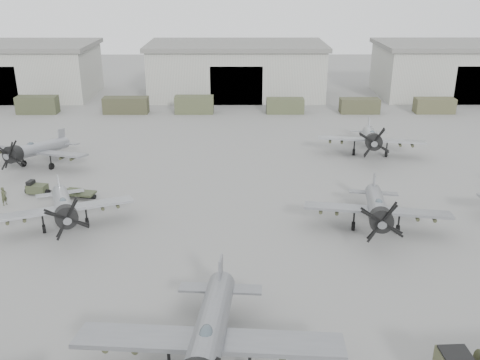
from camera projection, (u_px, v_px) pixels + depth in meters
The scene contains 17 objects.
ground at pixel (234, 316), 32.48m from camera, with size 220.00×220.00×0.00m, color slate.
hangar_left at pixel (7, 70), 88.46m from camera, with size 29.00×14.80×8.70m.
hangar_center at pixel (236, 69), 88.59m from camera, with size 29.00×14.80×8.70m.
hangar_right at pixel (465, 69), 88.73m from camera, with size 29.00×14.80×8.70m.
support_truck_1 at pixel (37, 105), 78.48m from camera, with size 5.89×2.20×2.53m, color #3B3F29.
support_truck_2 at pixel (126, 105), 78.55m from camera, with size 6.54×2.20×2.38m, color #3A3B26.
support_truck_3 at pixel (194, 105), 78.56m from camera, with size 5.65×2.20×2.53m, color #454B31.
support_truck_4 at pixel (285, 106), 78.67m from camera, with size 5.47×2.20×2.18m, color #454B31.
support_truck_5 at pixel (360, 106), 78.72m from camera, with size 5.74×2.20×2.15m, color #40412A.
support_truck_6 at pixel (434, 106), 78.75m from camera, with size 5.77×2.20×2.20m, color #4A4A31.
aircraft_near_1 at pixel (208, 339), 26.51m from camera, with size 13.76×12.38×5.49m.
aircraft_mid_1 at pixel (64, 207), 42.61m from camera, with size 11.02×9.96×4.46m.
aircraft_mid_2 at pixel (378, 208), 42.16m from camera, with size 11.67×10.51×4.63m.
aircraft_far_0 at pixel (35, 150), 56.14m from camera, with size 11.32×10.19×4.51m.
aircraft_far_1 at pixel (371, 138), 59.79m from camera, with size 11.99×10.79×4.76m.
tug_trailer at pixel (51, 190), 49.82m from camera, with size 6.70×2.53×1.33m.
ground_crew at pixel (4, 196), 47.62m from camera, with size 0.62×0.41×1.70m, color #3A3E28.
Camera 1 is at (0.24, -27.24, 19.52)m, focal length 40.00 mm.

